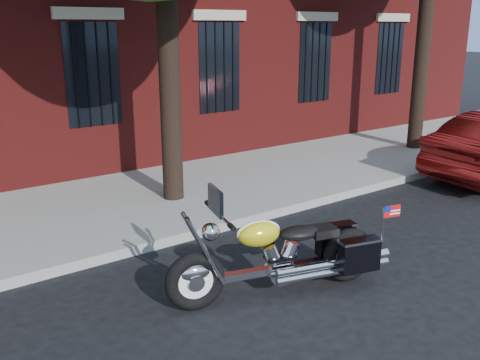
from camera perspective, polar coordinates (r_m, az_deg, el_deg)
ground at (r=7.24m, az=1.03°, el=-9.46°), size 120.00×120.00×0.00m
curb at (r=8.25m, az=-4.84°, el=-5.63°), size 40.00×0.16×0.15m
sidewalk at (r=9.81m, az=-10.64°, el=-2.27°), size 40.00×3.60×0.15m
motorcycle at (r=6.46m, az=5.07°, el=-8.10°), size 2.66×1.30×1.43m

